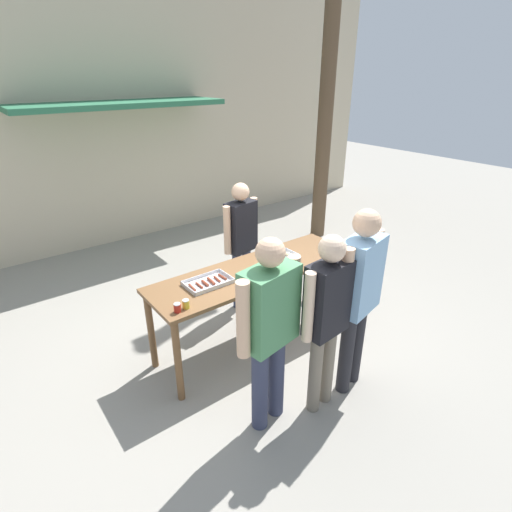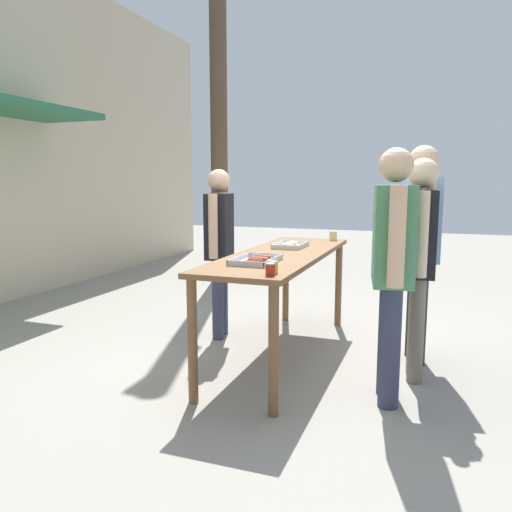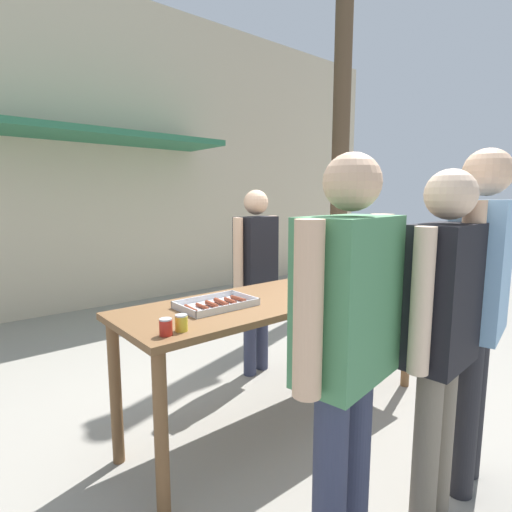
{
  "view_description": "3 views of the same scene",
  "coord_description": "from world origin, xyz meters",
  "px_view_note": "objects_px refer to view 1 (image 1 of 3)",
  "views": [
    {
      "loc": [
        -2.34,
        -3.05,
        2.88
      ],
      "look_at": [
        0.0,
        0.0,
        1.09
      ],
      "focal_mm": 28.0,
      "sensor_mm": 36.0,
      "label": 1
    },
    {
      "loc": [
        -4.12,
        -1.26,
        1.55
      ],
      "look_at": [
        -0.59,
        0.03,
        0.99
      ],
      "focal_mm": 35.0,
      "sensor_mm": 36.0,
      "label": 2
    },
    {
      "loc": [
        -1.93,
        -1.96,
        1.6
      ],
      "look_at": [
        0.34,
        0.74,
        1.09
      ],
      "focal_mm": 28.0,
      "sensor_mm": 36.0,
      "label": 3
    }
  ],
  "objects_px": {
    "person_customer_holding_hotdog": "(269,322)",
    "person_server_behind_table": "(241,235)",
    "condiment_jar_mustard": "(177,308)",
    "utility_pole": "(330,46)",
    "person_customer_waiting_in_line": "(327,311)",
    "person_customer_with_cup": "(359,288)",
    "beer_cup": "(340,248)",
    "food_tray_buns": "(280,258)",
    "food_tray_sausages": "(208,283)",
    "condiment_jar_ketchup": "(186,304)"
  },
  "relations": [
    {
      "from": "food_tray_sausages",
      "to": "person_customer_with_cup",
      "type": "bearing_deg",
      "value": -52.91
    },
    {
      "from": "person_customer_with_cup",
      "to": "person_customer_waiting_in_line",
      "type": "bearing_deg",
      "value": -10.52
    },
    {
      "from": "food_tray_sausages",
      "to": "beer_cup",
      "type": "xyz_separation_m",
      "value": [
        1.64,
        -0.27,
        0.04
      ]
    },
    {
      "from": "food_tray_sausages",
      "to": "person_customer_waiting_in_line",
      "type": "relative_size",
      "value": 0.27
    },
    {
      "from": "person_server_behind_table",
      "to": "person_customer_holding_hotdog",
      "type": "relative_size",
      "value": 0.94
    },
    {
      "from": "person_customer_holding_hotdog",
      "to": "utility_pole",
      "type": "xyz_separation_m",
      "value": [
        3.58,
        2.9,
        2.17
      ]
    },
    {
      "from": "food_tray_buns",
      "to": "person_customer_waiting_in_line",
      "type": "bearing_deg",
      "value": -112.49
    },
    {
      "from": "person_customer_holding_hotdog",
      "to": "utility_pole",
      "type": "distance_m",
      "value": 5.09
    },
    {
      "from": "person_customer_holding_hotdog",
      "to": "person_server_behind_table",
      "type": "bearing_deg",
      "value": -127.83
    },
    {
      "from": "person_server_behind_table",
      "to": "person_customer_holding_hotdog",
      "type": "distance_m",
      "value": 1.98
    },
    {
      "from": "food_tray_buns",
      "to": "utility_pole",
      "type": "height_order",
      "value": "utility_pole"
    },
    {
      "from": "person_customer_with_cup",
      "to": "person_customer_waiting_in_line",
      "type": "height_order",
      "value": "person_customer_with_cup"
    },
    {
      "from": "food_tray_sausages",
      "to": "beer_cup",
      "type": "distance_m",
      "value": 1.67
    },
    {
      "from": "condiment_jar_mustard",
      "to": "condiment_jar_ketchup",
      "type": "xyz_separation_m",
      "value": [
        0.09,
        0.01,
        0.0
      ]
    },
    {
      "from": "condiment_jar_ketchup",
      "to": "person_server_behind_table",
      "type": "bearing_deg",
      "value": 36.9
    },
    {
      "from": "utility_pole",
      "to": "person_customer_holding_hotdog",
      "type": "bearing_deg",
      "value": -140.99
    },
    {
      "from": "person_customer_with_cup",
      "to": "person_customer_waiting_in_line",
      "type": "relative_size",
      "value": 1.07
    },
    {
      "from": "condiment_jar_mustard",
      "to": "utility_pole",
      "type": "xyz_separation_m",
      "value": [
        4.02,
        2.16,
        2.24
      ]
    },
    {
      "from": "food_tray_sausages",
      "to": "condiment_jar_ketchup",
      "type": "distance_m",
      "value": 0.48
    },
    {
      "from": "food_tray_buns",
      "to": "person_server_behind_table",
      "type": "distance_m",
      "value": 0.72
    },
    {
      "from": "utility_pole",
      "to": "beer_cup",
      "type": "bearing_deg",
      "value": -131.34
    },
    {
      "from": "condiment_jar_ketchup",
      "to": "beer_cup",
      "type": "distance_m",
      "value": 2.04
    },
    {
      "from": "condiment_jar_ketchup",
      "to": "person_customer_with_cup",
      "type": "bearing_deg",
      "value": -35.13
    },
    {
      "from": "person_server_behind_table",
      "to": "person_customer_waiting_in_line",
      "type": "xyz_separation_m",
      "value": [
        -0.46,
        -1.89,
        0.04
      ]
    },
    {
      "from": "food_tray_buns",
      "to": "food_tray_sausages",
      "type": "bearing_deg",
      "value": -179.89
    },
    {
      "from": "food_tray_sausages",
      "to": "utility_pole",
      "type": "distance_m",
      "value": 4.61
    },
    {
      "from": "food_tray_sausages",
      "to": "person_customer_holding_hotdog",
      "type": "relative_size",
      "value": 0.26
    },
    {
      "from": "condiment_jar_ketchup",
      "to": "person_server_behind_table",
      "type": "relative_size",
      "value": 0.05
    },
    {
      "from": "person_customer_with_cup",
      "to": "utility_pole",
      "type": "relative_size",
      "value": 0.29
    },
    {
      "from": "food_tray_buns",
      "to": "person_server_behind_table",
      "type": "height_order",
      "value": "person_server_behind_table"
    },
    {
      "from": "beer_cup",
      "to": "person_customer_holding_hotdog",
      "type": "relative_size",
      "value": 0.05
    },
    {
      "from": "food_tray_sausages",
      "to": "condiment_jar_ketchup",
      "type": "bearing_deg",
      "value": -145.87
    },
    {
      "from": "condiment_jar_mustard",
      "to": "person_server_behind_table",
      "type": "height_order",
      "value": "person_server_behind_table"
    },
    {
      "from": "food_tray_sausages",
      "to": "beer_cup",
      "type": "height_order",
      "value": "beer_cup"
    },
    {
      "from": "condiment_jar_ketchup",
      "to": "beer_cup",
      "type": "bearing_deg",
      "value": -0.03
    },
    {
      "from": "food_tray_sausages",
      "to": "person_customer_holding_hotdog",
      "type": "xyz_separation_m",
      "value": [
        -0.04,
        -1.01,
        0.1
      ]
    },
    {
      "from": "condiment_jar_ketchup",
      "to": "utility_pole",
      "type": "bearing_deg",
      "value": 28.71
    },
    {
      "from": "person_customer_holding_hotdog",
      "to": "condiment_jar_mustard",
      "type": "bearing_deg",
      "value": -67.77
    },
    {
      "from": "condiment_jar_mustard",
      "to": "person_customer_waiting_in_line",
      "type": "distance_m",
      "value": 1.3
    },
    {
      "from": "condiment_jar_mustard",
      "to": "person_customer_waiting_in_line",
      "type": "xyz_separation_m",
      "value": [
        0.94,
        -0.9,
        0.06
      ]
    },
    {
      "from": "person_customer_with_cup",
      "to": "beer_cup",
      "type": "bearing_deg",
      "value": -142.91
    },
    {
      "from": "food_tray_buns",
      "to": "beer_cup",
      "type": "bearing_deg",
      "value": -20.99
    },
    {
      "from": "condiment_jar_mustard",
      "to": "condiment_jar_ketchup",
      "type": "height_order",
      "value": "same"
    },
    {
      "from": "beer_cup",
      "to": "person_customer_holding_hotdog",
      "type": "xyz_separation_m",
      "value": [
        -1.68,
        -0.74,
        0.06
      ]
    },
    {
      "from": "condiment_jar_mustard",
      "to": "utility_pole",
      "type": "height_order",
      "value": "utility_pole"
    },
    {
      "from": "condiment_jar_mustard",
      "to": "utility_pole",
      "type": "distance_m",
      "value": 5.09
    },
    {
      "from": "condiment_jar_ketchup",
      "to": "beer_cup",
      "type": "xyz_separation_m",
      "value": [
        2.04,
        -0.0,
        0.01
      ]
    },
    {
      "from": "beer_cup",
      "to": "person_customer_holding_hotdog",
      "type": "bearing_deg",
      "value": -156.14
    },
    {
      "from": "food_tray_buns",
      "to": "condiment_jar_ketchup",
      "type": "xyz_separation_m",
      "value": [
        -1.33,
        -0.27,
        0.02
      ]
    },
    {
      "from": "person_customer_holding_hotdog",
      "to": "person_customer_with_cup",
      "type": "bearing_deg",
      "value": 161.95
    }
  ]
}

